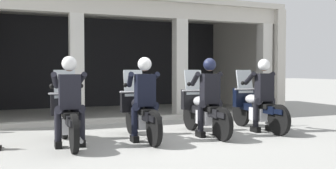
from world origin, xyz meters
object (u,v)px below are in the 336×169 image
motorcycle_far_left (68,117)px  police_officer_center_left (144,92)px  police_officer_far_left (69,93)px  motorcycle_center_right (203,110)px  motorcycle_center_left (140,113)px  motorcycle_far_right (255,107)px  police_officer_center_right (209,90)px  police_officer_far_right (263,89)px

motorcycle_far_left → police_officer_center_left: police_officer_center_left is taller
police_officer_far_left → motorcycle_center_right: bearing=8.5°
motorcycle_center_left → police_officer_center_left: police_officer_center_left is taller
police_officer_center_left → motorcycle_far_right: size_ratio=0.78×
motorcycle_center_right → police_officer_far_left: bearing=-170.5°
motorcycle_center_left → motorcycle_center_right: same height
motorcycle_far_left → motorcycle_center_left: 1.37m
police_officer_center_right → motorcycle_center_left: bearing=171.7°
police_officer_far_left → motorcycle_far_right: police_officer_far_left is taller
motorcycle_far_left → motorcycle_far_right: bearing=3.7°
motorcycle_far_left → police_officer_far_right: size_ratio=1.29×
police_officer_far_left → motorcycle_far_left: bearing=92.1°
police_officer_center_right → police_officer_far_right: (1.37, 0.08, 0.00)m
motorcycle_center_right → motorcycle_far_right: bearing=6.9°
motorcycle_center_left → police_officer_center_right: police_officer_center_right is taller
motorcycle_far_left → motorcycle_far_right: 4.12m
police_officer_far_left → police_officer_center_right: (2.75, 0.01, 0.00)m
police_officer_center_left → police_officer_far_right: bearing=13.7°
motorcycle_far_left → motorcycle_center_left: size_ratio=1.00×
motorcycle_far_left → motorcycle_far_right: (4.12, 0.10, 0.00)m
police_officer_center_left → motorcycle_far_right: bearing=19.5°
motorcycle_far_left → police_officer_far_left: police_officer_far_left is taller
motorcycle_center_left → police_officer_center_left: bearing=-78.4°
police_officer_far_left → motorcycle_far_right: 4.16m
police_officer_far_left → police_officer_far_right: size_ratio=1.00×
motorcycle_far_left → police_officer_center_left: 1.47m
motorcycle_center_left → police_officer_far_right: size_ratio=1.29×
motorcycle_center_right → police_officer_center_right: 0.52m
motorcycle_center_right → police_officer_far_right: bearing=-4.9°
police_officer_center_left → police_officer_center_right: bearing=12.0°
motorcycle_far_left → motorcycle_center_right: bearing=2.6°
police_officer_far_right → police_officer_far_left: bearing=-169.3°
motorcycle_center_left → police_officer_center_right: (1.37, -0.28, 0.44)m
police_officer_center_left → police_officer_far_right: (2.75, 0.09, 0.00)m
motorcycle_center_right → police_officer_center_right: size_ratio=1.29×
police_officer_far_right → motorcycle_far_right: bearing=99.1°
motorcycle_far_right → police_officer_far_right: bearing=-80.9°
police_officer_far_left → police_officer_center_left: 1.37m
motorcycle_center_left → motorcycle_center_right: (1.37, 0.00, 0.00)m
motorcycle_far_left → police_officer_center_right: (2.75, -0.27, 0.44)m
police_officer_far_left → police_officer_far_right: 4.12m
police_officer_far_right → police_officer_center_right: bearing=-167.1°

